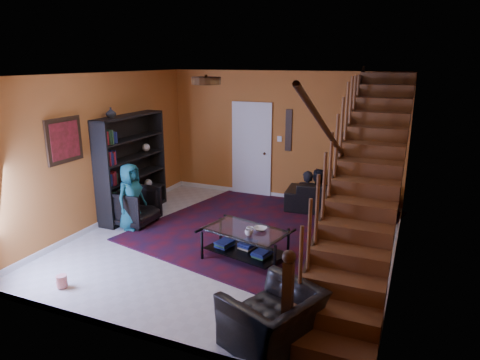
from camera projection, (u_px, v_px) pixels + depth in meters
The scene contains 21 objects.
floor at pixel (231, 244), 7.27m from camera, with size 5.50×5.50×0.00m, color beige.
room at pixel (199, 207), 8.93m from camera, with size 5.50×5.50×5.50m.
staircase at pixel (366, 177), 6.09m from camera, with size 0.95×5.02×3.18m.
bookshelf at pixel (132, 168), 8.44m from camera, with size 0.35×1.80×2.00m.
door at pixel (252, 151), 9.67m from camera, with size 0.82×0.05×2.05m, color silver.
framed_picture at pixel (64, 140), 6.96m from camera, with size 0.04×0.74×0.74m, color maroon.
wall_hanging at pixel (289, 130), 9.21m from camera, with size 0.14×0.03×0.90m, color black.
ceiling_fixture at pixel (206, 81), 5.82m from camera, with size 0.40×0.40×0.10m, color #3F2814.
rug at pixel (269, 225), 8.06m from camera, with size 3.87×4.42×0.02m, color #470C17.
sofa at pixel (339, 198), 8.70m from camera, with size 2.12×0.83×0.62m, color black.
armchair_left at pixel (134, 206), 8.05m from camera, with size 0.76×0.78×0.71m, color black.
armchair_right at pixel (273, 318), 4.63m from camera, with size 0.97×0.85×0.63m, color black.
person_adult_a at pixel (307, 199), 9.04m from camera, with size 0.45×0.30×1.24m, color black.
person_adult_b at pixel (317, 199), 8.95m from camera, with size 0.64×0.50×1.31m, color black.
person_child at pixel (131, 197), 7.75m from camera, with size 0.60×0.39×1.24m, color #19525F.
coffee_table at pixel (246, 242), 6.68m from camera, with size 1.39×1.01×0.48m.
cup_a at pixel (249, 233), 6.39m from camera, with size 0.12×0.12×0.09m, color #999999.
cup_b at pixel (250, 230), 6.47m from camera, with size 0.11×0.11×0.10m, color #999999.
bowl at pixel (260, 229), 6.58m from camera, with size 0.20×0.20×0.05m, color #999999.
vase at pixel (111, 113), 7.69m from camera, with size 0.18×0.18×0.19m, color #999999.
popcorn_bucket at pixel (62, 281), 5.83m from camera, with size 0.14×0.14×0.17m, color red.
Camera 1 is at (2.75, -6.12, 3.01)m, focal length 32.00 mm.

